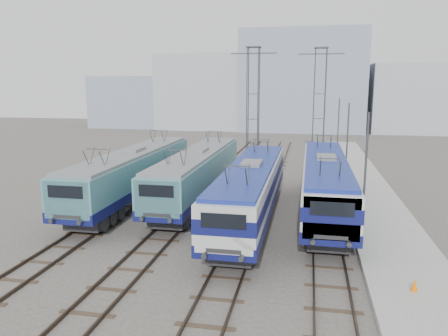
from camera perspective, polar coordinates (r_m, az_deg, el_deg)
ground at (r=23.87m, az=-3.27°, el=-9.77°), size 160.00×160.00×0.00m
platform at (r=31.09m, az=19.24°, el=-5.16°), size 4.00×70.00×0.30m
locomotive_far_left at (r=32.04m, az=-11.82°, el=-0.43°), size 2.88×18.18×3.42m
locomotive_center_left at (r=31.67m, az=-3.50°, el=-0.43°), size 2.82×17.79×3.35m
locomotive_center_right at (r=26.61m, az=3.55°, el=-2.50°), size 2.80×17.70×3.33m
locomotive_far_right at (r=29.04m, az=13.10°, el=-1.56°), size 2.85×18.04×3.39m
catenary_tower_west at (r=44.02m, az=3.80°, el=8.52°), size 4.50×1.20×12.00m
catenary_tower_east at (r=45.67m, az=12.33°, el=8.38°), size 4.50×1.20×12.00m
mast_front at (r=24.31m, az=17.92°, el=-1.31°), size 0.12×0.12×7.00m
mast_mid at (r=36.09m, az=15.76°, el=2.63°), size 0.12×0.12×7.00m
mast_rear at (r=47.97m, az=14.65°, el=4.62°), size 0.12×0.12×7.00m
safety_cone at (r=19.49m, az=23.62°, el=-13.82°), size 0.28×0.28×0.51m
building_west at (r=85.91m, az=-2.14°, el=9.88°), size 18.00×12.00×14.00m
building_center at (r=83.65m, az=10.18°, el=11.07°), size 22.00×14.00×18.00m
building_east at (r=85.66m, az=23.75°, el=8.31°), size 16.00×12.00×12.00m
building_far_west at (r=90.96m, az=-12.10°, el=8.44°), size 14.00×10.00×10.00m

